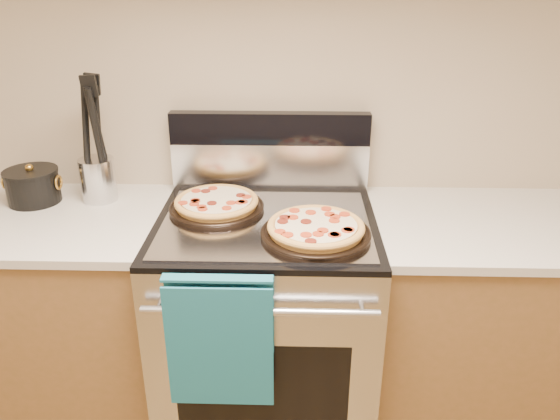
{
  "coord_description": "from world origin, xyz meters",
  "views": [
    {
      "loc": [
        0.1,
        -0.05,
        1.72
      ],
      "look_at": [
        0.05,
        1.55,
        1.0
      ],
      "focal_mm": 35.0,
      "sensor_mm": 36.0,
      "label": 1
    }
  ],
  "objects_px": {
    "range_body": "(267,332)",
    "pepperoni_pizza_back": "(217,204)",
    "pepperoni_pizza_front": "(316,230)",
    "utensil_crock": "(98,179)",
    "saucepan": "(33,187)"
  },
  "relations": [
    {
      "from": "pepperoni_pizza_back",
      "to": "range_body",
      "type": "bearing_deg",
      "value": -21.25
    },
    {
      "from": "pepperoni_pizza_back",
      "to": "saucepan",
      "type": "xyz_separation_m",
      "value": [
        -0.7,
        0.09,
        0.02
      ]
    },
    {
      "from": "range_body",
      "to": "pepperoni_pizza_front",
      "type": "height_order",
      "value": "pepperoni_pizza_front"
    },
    {
      "from": "range_body",
      "to": "pepperoni_pizza_front",
      "type": "distance_m",
      "value": 0.54
    },
    {
      "from": "range_body",
      "to": "pepperoni_pizza_back",
      "type": "height_order",
      "value": "pepperoni_pizza_back"
    },
    {
      "from": "range_body",
      "to": "pepperoni_pizza_front",
      "type": "xyz_separation_m",
      "value": [
        0.17,
        -0.13,
        0.5
      ]
    },
    {
      "from": "range_body",
      "to": "utensil_crock",
      "type": "bearing_deg",
      "value": 163.6
    },
    {
      "from": "pepperoni_pizza_back",
      "to": "saucepan",
      "type": "bearing_deg",
      "value": 172.67
    },
    {
      "from": "range_body",
      "to": "saucepan",
      "type": "relative_size",
      "value": 4.76
    },
    {
      "from": "range_body",
      "to": "pepperoni_pizza_back",
      "type": "xyz_separation_m",
      "value": [
        -0.18,
        0.07,
        0.5
      ]
    },
    {
      "from": "pepperoni_pizza_back",
      "to": "utensil_crock",
      "type": "distance_m",
      "value": 0.48
    },
    {
      "from": "range_body",
      "to": "utensil_crock",
      "type": "height_order",
      "value": "utensil_crock"
    },
    {
      "from": "pepperoni_pizza_back",
      "to": "utensil_crock",
      "type": "bearing_deg",
      "value": 165.58
    },
    {
      "from": "range_body",
      "to": "pepperoni_pizza_front",
      "type": "relative_size",
      "value": 2.58
    },
    {
      "from": "utensil_crock",
      "to": "saucepan",
      "type": "xyz_separation_m",
      "value": [
        -0.24,
        -0.03,
        -0.02
      ]
    }
  ]
}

